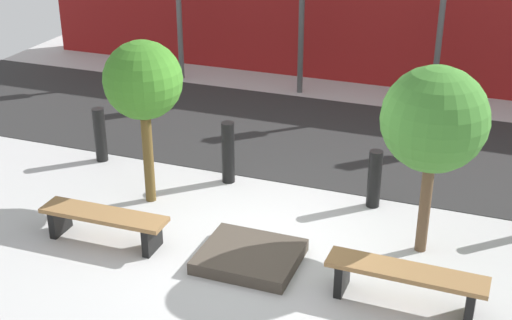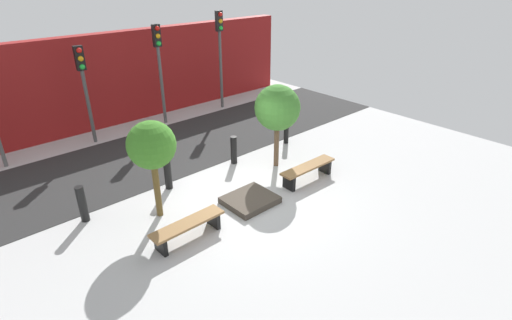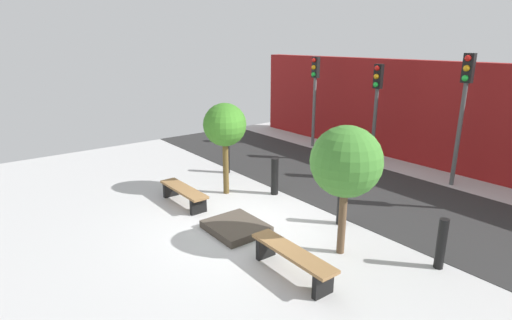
{
  "view_description": "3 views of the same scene",
  "coord_description": "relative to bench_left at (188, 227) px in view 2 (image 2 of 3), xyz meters",
  "views": [
    {
      "loc": [
        2.84,
        -7.57,
        5.06
      ],
      "look_at": [
        -0.09,
        0.25,
        1.24
      ],
      "focal_mm": 50.0,
      "sensor_mm": 36.0,
      "label": 1
    },
    {
      "loc": [
        -5.81,
        -6.93,
        5.63
      ],
      "look_at": [
        0.33,
        -0.11,
        1.09
      ],
      "focal_mm": 28.0,
      "sensor_mm": 36.0,
      "label": 2
    },
    {
      "loc": [
        6.57,
        -4.75,
        3.99
      ],
      "look_at": [
        -0.3,
        0.55,
        1.41
      ],
      "focal_mm": 28.0,
      "sensor_mm": 36.0,
      "label": 3
    }
  ],
  "objects": [
    {
      "name": "tree_behind_right_bench",
      "position": [
        4.05,
        1.29,
        1.54
      ],
      "size": [
        1.34,
        1.34,
        2.54
      ],
      "color": "brown",
      "rests_on": "ground"
    },
    {
      "name": "building_facade",
      "position": [
        2.03,
        8.12,
        1.39
      ],
      "size": [
        16.2,
        0.5,
        3.41
      ],
      "primitive_type": "cube",
      "color": "maroon",
      "rests_on": "ground"
    },
    {
      "name": "ground_plane",
      "position": [
        2.03,
        0.44,
        -0.32
      ],
      "size": [
        18.0,
        18.0,
        0.0
      ],
      "primitive_type": "plane",
      "color": "#B6B6B6"
    },
    {
      "name": "bollard_right",
      "position": [
        5.52,
        2.29,
        0.17
      ],
      "size": [
        0.17,
        0.17,
        0.97
      ],
      "primitive_type": "cylinder",
      "color": "black",
      "rests_on": "ground"
    },
    {
      "name": "bench_left",
      "position": [
        0.0,
        0.0,
        0.0
      ],
      "size": [
        1.79,
        0.45,
        0.44
      ],
      "rotation": [
        0.0,
        0.0,
        0.02
      ],
      "color": "black",
      "rests_on": "ground"
    },
    {
      "name": "bollard_far_left",
      "position": [
        -1.47,
        2.29,
        0.15
      ],
      "size": [
        0.2,
        0.2,
        0.93
      ],
      "primitive_type": "cylinder",
      "color": "black",
      "rests_on": "ground"
    },
    {
      "name": "traffic_light_mid_east",
      "position": [
        3.43,
        6.82,
        2.24
      ],
      "size": [
        0.28,
        0.27,
        3.7
      ],
      "color": "#4F4F4F",
      "rests_on": "ground"
    },
    {
      "name": "tree_behind_left_bench",
      "position": [
        -0.0,
        1.29,
        1.56
      ],
      "size": [
        1.13,
        1.13,
        2.47
      ],
      "color": "brown",
      "rests_on": "ground"
    },
    {
      "name": "planter_bed",
      "position": [
        2.03,
        0.2,
        -0.23
      ],
      "size": [
        1.26,
        1.11,
        0.17
      ],
      "primitive_type": "cube",
      "color": "#443C33",
      "rests_on": "ground"
    },
    {
      "name": "bollard_left",
      "position": [
        0.86,
        2.29,
        0.19
      ],
      "size": [
        0.2,
        0.2,
        1.01
      ],
      "primitive_type": "cylinder",
      "color": "black",
      "rests_on": "ground"
    },
    {
      "name": "traffic_light_mid_west",
      "position": [
        0.62,
        6.82,
        1.98
      ],
      "size": [
        0.28,
        0.27,
        3.3
      ],
      "color": "#484848",
      "rests_on": "ground"
    },
    {
      "name": "traffic_light_east",
      "position": [
        6.24,
        6.82,
        2.41
      ],
      "size": [
        0.28,
        0.27,
        3.97
      ],
      "color": "#4D4D4D",
      "rests_on": "ground"
    },
    {
      "name": "road_strip",
      "position": [
        2.03,
        4.54,
        -0.31
      ],
      "size": [
        18.0,
        4.0,
        0.01
      ],
      "primitive_type": "cube",
      "color": "#292929",
      "rests_on": "ground"
    },
    {
      "name": "bench_right",
      "position": [
        4.05,
        -0.0,
        0.03
      ],
      "size": [
        1.88,
        0.44,
        0.48
      ],
      "rotation": [
        0.0,
        0.0,
        -0.02
      ],
      "color": "black",
      "rests_on": "ground"
    },
    {
      "name": "bollard_center",
      "position": [
        3.19,
        2.29,
        0.13
      ],
      "size": [
        0.2,
        0.2,
        0.89
      ],
      "primitive_type": "cylinder",
      "color": "black",
      "rests_on": "ground"
    }
  ]
}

